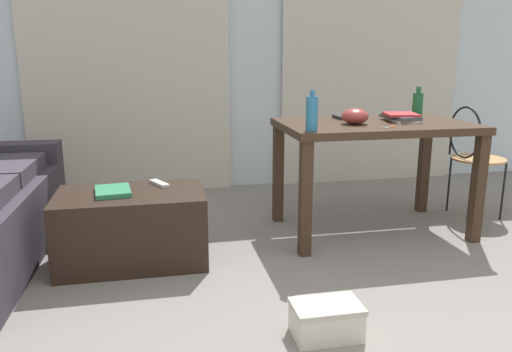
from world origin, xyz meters
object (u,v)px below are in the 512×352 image
(scissors, at_px, (390,127))
(shoebox, at_px, (326,320))
(tv_remote_primary, at_px, (159,183))
(magazine, at_px, (113,191))
(bottle_near, at_px, (418,105))
(wire_chair, at_px, (472,149))
(craft_table, at_px, (374,138))
(book_stack, at_px, (401,117))
(bowl, at_px, (355,116))
(tv_remote_on_table, at_px, (340,117))
(coffee_table, at_px, (132,227))
(bottle_far, at_px, (312,113))

(scissors, distance_m, shoebox, 1.43)
(tv_remote_primary, distance_m, magazine, 0.30)
(tv_remote_primary, bearing_deg, scissors, -32.31)
(bottle_near, bearing_deg, tv_remote_primary, -173.26)
(wire_chair, distance_m, shoebox, 2.20)
(craft_table, relative_size, book_stack, 4.24)
(bowl, relative_size, tv_remote_on_table, 1.20)
(craft_table, bearing_deg, tv_remote_on_table, 128.70)
(wire_chair, relative_size, book_stack, 2.81)
(craft_table, height_order, bowl, bowl)
(craft_table, xyz_separation_m, book_stack, (0.19, 0.02, 0.14))
(bowl, bearing_deg, scissors, -51.17)
(book_stack, bearing_deg, magazine, -173.00)
(tv_remote_primary, height_order, magazine, magazine)
(tv_remote_on_table, height_order, scissors, tv_remote_on_table)
(bottle_near, bearing_deg, wire_chair, 2.29)
(craft_table, relative_size, shoebox, 4.20)
(scissors, bearing_deg, bottle_near, 44.21)
(bowl, distance_m, book_stack, 0.38)
(bowl, bearing_deg, coffee_table, -173.60)
(bottle_far, bearing_deg, shoebox, -102.89)
(shoebox, bearing_deg, book_stack, 52.86)
(book_stack, relative_size, magazine, 1.18)
(bowl, height_order, tv_remote_primary, bowl)
(magazine, bearing_deg, bottle_near, 3.04)
(scissors, xyz_separation_m, tv_remote_primary, (-1.44, 0.17, -0.33))
(craft_table, bearing_deg, bowl, -161.42)
(scissors, xyz_separation_m, magazine, (-1.71, 0.03, -0.33))
(bottle_far, relative_size, tv_remote_on_table, 1.68)
(wire_chair, distance_m, tv_remote_on_table, 1.07)
(bottle_near, bearing_deg, coffee_table, -169.89)
(magazine, bearing_deg, craft_table, 0.68)
(craft_table, height_order, bottle_near, bottle_near)
(scissors, relative_size, magazine, 0.43)
(tv_remote_on_table, relative_size, shoebox, 0.48)
(bottle_far, bearing_deg, book_stack, 23.00)
(coffee_table, distance_m, magazine, 0.25)
(wire_chair, bearing_deg, bowl, -168.33)
(bottle_far, distance_m, tv_remote_on_table, 0.64)
(tv_remote_primary, relative_size, magazine, 0.73)
(bottle_near, distance_m, bottle_far, 1.02)
(bottle_far, bearing_deg, bowl, 32.58)
(wire_chair, bearing_deg, magazine, -171.77)
(tv_remote_primary, bearing_deg, bottle_near, -18.80)
(coffee_table, height_order, scissors, scissors)
(shoebox, bearing_deg, magazine, 132.87)
(bowl, bearing_deg, magazine, -174.10)
(coffee_table, bearing_deg, bowl, 6.40)
(coffee_table, xyz_separation_m, craft_table, (1.63, 0.22, 0.45))
(coffee_table, bearing_deg, tv_remote_on_table, 16.79)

